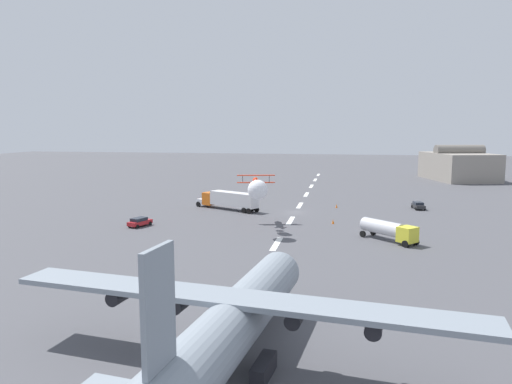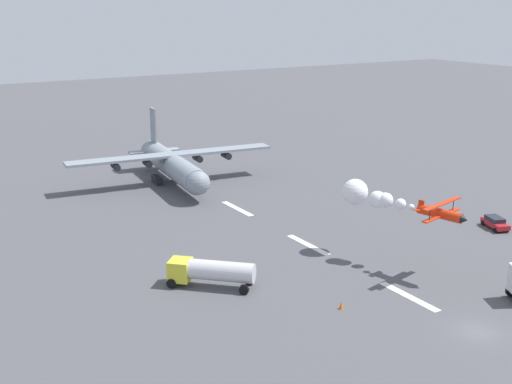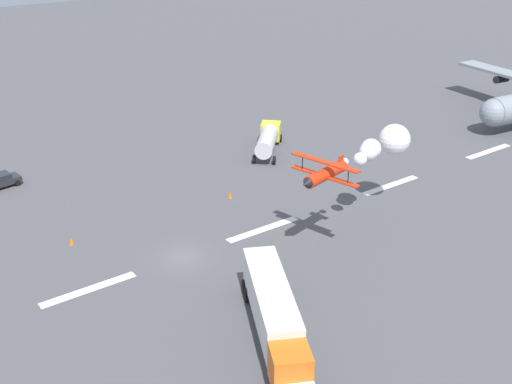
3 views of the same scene
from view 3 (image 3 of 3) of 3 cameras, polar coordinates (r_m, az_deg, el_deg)
name	(u,v)px [view 3 (image 3 of 3)]	position (r m, az deg, el deg)	size (l,w,h in m)	color
ground_plane	(183,257)	(56.51, -6.52, -5.78)	(440.00, 440.00, 0.00)	#4C4C51
runway_stripe_4	(89,289)	(53.51, -14.72, -8.43)	(8.00, 0.90, 0.01)	white
runway_stripe_5	(263,229)	(60.63, 0.64, -3.35)	(8.00, 0.90, 0.01)	white
runway_stripe_6	(391,185)	(71.42, 11.97, 0.61)	(8.00, 0.90, 0.01)	white
runway_stripe_7	(488,151)	(84.46, 20.07, 3.43)	(8.00, 0.90, 0.01)	white
stunt_biplane_red	(378,148)	(61.23, 10.82, 3.92)	(15.80, 7.29, 3.06)	red
semi_truck_orange	(275,315)	(45.31, 1.69, -10.93)	(9.26, 14.53, 3.70)	silver
fuel_tanker_truck	(268,139)	(78.61, 1.07, 4.79)	(8.01, 8.23, 2.90)	yellow
airport_staff_sedan	(0,180)	(74.39, -21.92, 0.96)	(4.26, 2.50, 1.52)	#262628
traffic_cone_near	(71,241)	(60.27, -16.19, -4.21)	(0.44, 0.44, 0.75)	orange
traffic_cone_far	(230,195)	(66.75, -2.34, -0.25)	(0.44, 0.44, 0.75)	orange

